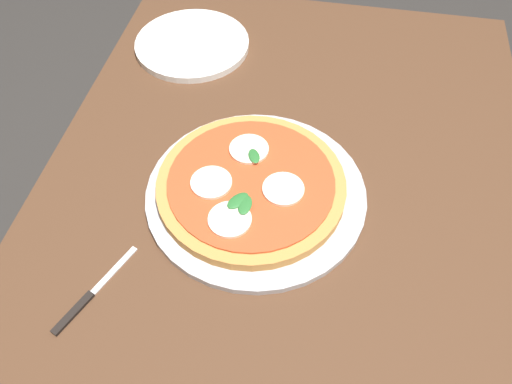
% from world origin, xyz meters
% --- Properties ---
extents(dining_table, '(1.37, 0.82, 0.73)m').
position_xyz_m(dining_table, '(0.00, 0.00, 0.63)').
color(dining_table, '#4C301E').
rests_on(dining_table, ground_plane).
extents(serving_tray, '(0.36, 0.36, 0.01)m').
position_xyz_m(serving_tray, '(0.09, 0.04, 0.74)').
color(serving_tray, '#B2B2B7').
rests_on(serving_tray, dining_table).
extents(pizza, '(0.30, 0.30, 0.03)m').
position_xyz_m(pizza, '(0.10, 0.05, 0.75)').
color(pizza, '#C6843F').
rests_on(pizza, serving_tray).
extents(plate_white, '(0.24, 0.24, 0.01)m').
position_xyz_m(plate_white, '(0.46, 0.25, 0.74)').
color(plate_white, white).
rests_on(plate_white, dining_table).
extents(knife, '(0.15, 0.07, 0.01)m').
position_xyz_m(knife, '(-0.13, 0.25, 0.73)').
color(knife, black).
rests_on(knife, dining_table).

